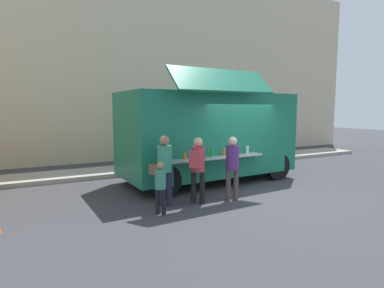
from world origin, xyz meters
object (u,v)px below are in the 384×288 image
food_truck_main (208,134)px  customer_rear_waiting (164,165)px  trash_bin (254,150)px  customer_front_ordering (232,163)px  customer_mid_with_backpack (198,163)px  child_near_queue (160,183)px

food_truck_main → customer_rear_waiting: bearing=-144.9°
food_truck_main → customer_rear_waiting: size_ratio=3.30×
trash_bin → customer_front_ordering: customer_front_ordering is taller
customer_rear_waiting → food_truck_main: bearing=-12.6°
customer_mid_with_backpack → child_near_queue: customer_mid_with_backpack is taller
customer_mid_with_backpack → customer_rear_waiting: customer_rear_waiting is taller
customer_front_ordering → customer_mid_with_backpack: (-0.94, 0.15, 0.03)m
trash_bin → customer_mid_with_backpack: bearing=-140.6°
trash_bin → customer_front_ordering: (-4.39, -4.52, 0.46)m
customer_front_ordering → customer_rear_waiting: (-1.73, 0.40, 0.03)m
food_truck_main → customer_mid_with_backpack: bearing=-129.5°
trash_bin → child_near_queue: bearing=-144.0°
trash_bin → food_truck_main: bearing=-148.6°
trash_bin → customer_front_ordering: 6.32m
child_near_queue → customer_rear_waiting: bearing=17.6°
food_truck_main → customer_mid_with_backpack: 2.62m
trash_bin → customer_front_ordering: bearing=-134.2°
trash_bin → customer_mid_with_backpack: size_ratio=0.63×
child_near_queue → food_truck_main: bearing=-0.3°
customer_mid_with_backpack → customer_rear_waiting: (-0.79, 0.25, 0.00)m
customer_front_ordering → customer_rear_waiting: bearing=87.4°
food_truck_main → customer_rear_waiting: 2.99m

